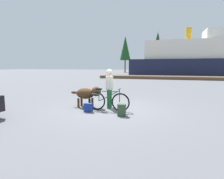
# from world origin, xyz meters

# --- Properties ---
(ground_plane) EXTENTS (160.00, 160.00, 0.00)m
(ground_plane) POSITION_xyz_m (0.00, 0.00, 0.00)
(ground_plane) COLOR slate
(bicycle) EXTENTS (1.76, 0.44, 0.93)m
(bicycle) POSITION_xyz_m (-0.01, -0.29, 0.40)
(bicycle) COLOR black
(bicycle) RESTS_ON ground_plane
(person_cyclist) EXTENTS (0.32, 0.53, 1.67)m
(person_cyclist) POSITION_xyz_m (-0.10, 0.19, 1.00)
(person_cyclist) COLOR #19592D
(person_cyclist) RESTS_ON ground_plane
(dog) EXTENTS (1.42, 0.55, 0.92)m
(dog) POSITION_xyz_m (-1.07, 0.07, 0.61)
(dog) COLOR #472D19
(dog) RESTS_ON ground_plane
(backpack) EXTENTS (0.28, 0.21, 0.44)m
(backpack) POSITION_xyz_m (0.71, -0.90, 0.22)
(backpack) COLOR #334C33
(backpack) RESTS_ON ground_plane
(handbag_pannier) EXTENTS (0.32, 0.19, 0.35)m
(handbag_pannier) POSITION_xyz_m (-0.70, -0.72, 0.17)
(handbag_pannier) COLOR navy
(handbag_pannier) RESTS_ON ground_plane
(dock_pier) EXTENTS (19.58, 2.99, 0.40)m
(dock_pier) POSITION_xyz_m (2.47, 19.60, 0.20)
(dock_pier) COLOR brown
(dock_pier) RESTS_ON ground_plane
(ferry_boat) EXTENTS (26.05, 8.47, 8.58)m
(ferry_boat) POSITION_xyz_m (8.74, 29.06, 3.00)
(ferry_boat) COLOR #191E38
(ferry_boat) RESTS_ON ground_plane
(sailboat_moored) EXTENTS (8.61, 2.41, 9.28)m
(sailboat_moored) POSITION_xyz_m (0.28, 34.37, 0.49)
(sailboat_moored) COLOR silver
(sailboat_moored) RESTS_ON ground_plane
(pine_tree_far_left) EXTENTS (3.00, 3.00, 10.04)m
(pine_tree_far_left) POSITION_xyz_m (-9.45, 44.01, 6.73)
(pine_tree_far_left) COLOR #4C331E
(pine_tree_far_left) RESTS_ON ground_plane
(pine_tree_center) EXTENTS (3.87, 3.87, 8.40)m
(pine_tree_center) POSITION_xyz_m (-1.29, 42.32, 5.36)
(pine_tree_center) COLOR #4C331E
(pine_tree_center) RESTS_ON ground_plane
(pine_tree_mid_back) EXTENTS (4.12, 4.12, 11.13)m
(pine_tree_mid_back) POSITION_xyz_m (-0.79, 46.67, 7.18)
(pine_tree_mid_back) COLOR #4C331E
(pine_tree_mid_back) RESTS_ON ground_plane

